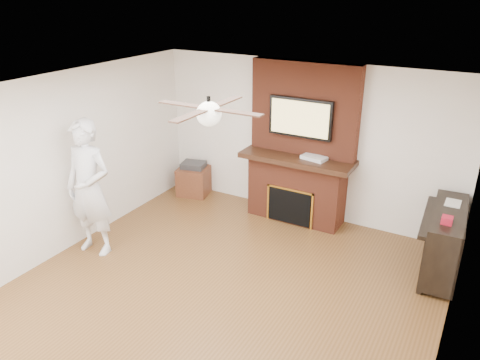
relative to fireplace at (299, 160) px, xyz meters
The scene contains 12 objects.
room_shell 2.56m from the fireplace, 90.00° to the right, with size 5.36×5.86×2.86m.
fireplace is the anchor object (origin of this frame).
tv 0.69m from the fireplace, 90.00° to the right, with size 1.00×0.08×0.60m.
ceiling_fan 2.88m from the fireplace, 90.00° to the right, with size 1.21×1.21×0.31m.
person 3.17m from the fireplace, 131.30° to the right, with size 0.71×0.47×1.94m, color silver.
side_table 2.11m from the fireplace, behind, with size 0.63×0.63×0.60m.
piano 2.40m from the fireplace, 13.50° to the right, with size 0.57×1.38×0.98m.
cable_box 0.31m from the fireplace, 19.34° to the right, with size 0.37×0.21×0.05m, color silver.
candle_orange 0.97m from the fireplace, 116.19° to the right, with size 0.07×0.07×0.11m, color #CD5D18.
candle_green 0.98m from the fireplace, 109.22° to the right, with size 0.07×0.07×0.10m, color #387930.
candle_cream 0.96m from the fireplace, 60.85° to the right, with size 0.08×0.08×0.11m, color beige.
candle_blue 0.99m from the fireplace, 53.80° to the right, with size 0.06×0.06×0.08m, color #3961AB.
Camera 1 is at (2.56, -3.90, 3.56)m, focal length 35.00 mm.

